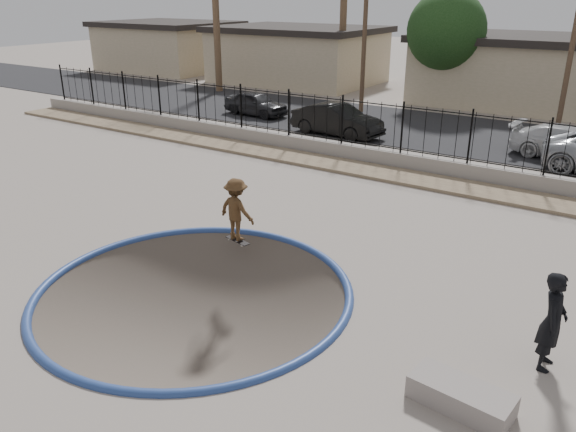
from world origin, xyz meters
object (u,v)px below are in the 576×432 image
(videographer, at_px, (553,321))
(car_a, at_px, (256,103))
(skater, at_px, (237,213))
(car_c, at_px, (569,143))
(skateboard, at_px, (238,240))
(concrete_ledge, at_px, (461,396))
(car_b, at_px, (337,120))

(videographer, bearing_deg, car_a, 47.61)
(skater, xyz_separation_m, car_c, (5.90, 13.40, -0.16))
(skateboard, xyz_separation_m, car_c, (5.90, 13.40, 0.62))
(concrete_ledge, bearing_deg, skateboard, 156.49)
(car_b, distance_m, car_c, 9.60)
(skateboard, relative_size, car_c, 0.19)
(concrete_ledge, relative_size, car_c, 0.36)
(concrete_ledge, height_order, car_c, car_c)
(concrete_ledge, bearing_deg, videographer, 64.13)
(skateboard, bearing_deg, car_b, 120.14)
(concrete_ledge, xyz_separation_m, car_a, (-16.29, 16.40, 0.46))
(skater, xyz_separation_m, car_a, (-9.39, 13.40, -0.18))
(car_a, bearing_deg, skater, -140.07)
(skateboard, xyz_separation_m, car_b, (-3.57, 11.80, 0.69))
(skateboard, height_order, car_a, car_a)
(skateboard, bearing_deg, car_a, 138.33)
(videographer, relative_size, concrete_ledge, 1.14)
(videographer, bearing_deg, car_b, 39.15)
(skateboard, xyz_separation_m, car_a, (-9.39, 13.40, 0.60))
(concrete_ledge, relative_size, car_a, 0.44)
(skateboard, bearing_deg, concrete_ledge, -10.19)
(car_b, bearing_deg, skater, -157.36)
(skater, distance_m, videographer, 7.90)
(skater, bearing_deg, car_a, -50.96)
(videographer, distance_m, car_a, 22.52)
(videographer, xyz_separation_m, car_c, (-1.91, 14.53, -0.24))
(car_c, bearing_deg, skater, 161.29)
(skateboard, xyz_separation_m, videographer, (7.81, -1.13, 0.86))
(skateboard, distance_m, car_a, 16.37)
(car_a, bearing_deg, car_c, -85.08)
(skater, height_order, car_b, skater)
(videographer, height_order, car_a, videographer)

